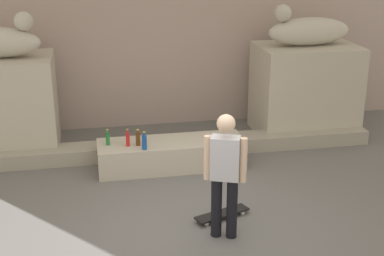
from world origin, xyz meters
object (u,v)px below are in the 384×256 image
Objects in this scene: bottle_brown at (138,139)px; bottle_red at (128,139)px; skateboard at (222,214)px; statue_reclining_right at (307,30)px; bottle_blue at (144,142)px; bottle_green at (108,139)px; skater at (225,171)px.

bottle_red reaches higher than bottle_brown.
skateboard is 3.01× the size of bottle_brown.
bottle_blue is at bearing 20.94° from statue_reclining_right.
bottle_brown reaches higher than skateboard.
statue_reclining_right reaches higher than bottle_red.
bottle_green is at bearing 161.34° from bottle_red.
bottle_blue is 1.11× the size of bottle_brown.
bottle_blue is (0.56, -0.31, 0.02)m from bottle_green.
bottle_brown is at bearing 112.29° from bottle_blue.
statue_reclining_right is at bearing 20.49° from bottle_red.
bottle_green is 0.99× the size of bottle_brown.
skater reaches higher than bottle_brown.
skateboard is at bearing -60.60° from bottle_blue.
statue_reclining_right is 2.00× the size of skateboard.
statue_reclining_right reaches higher than skateboard.
skateboard is 3.05× the size of bottle_green.
statue_reclining_right is 6.08× the size of bottle_green.
skater reaches higher than bottle_red.
bottle_red is (-1.14, 1.78, 0.52)m from skateboard.
skater is 2.44m from bottle_brown.
skater is 5.54× the size of bottle_blue.
bottle_brown is at bearing -12.71° from bottle_green.
bottle_green is at bearing 107.14° from skateboard.
bottle_blue is at bearing -39.23° from bottle_red.
skater is 2.22m from bottle_blue.
skateboard is 2.85× the size of bottle_red.
bottle_green is at bearing 13.48° from statue_reclining_right.
bottle_blue is (-0.89, 1.58, 0.53)m from skateboard.
bottle_brown is 0.17m from bottle_red.
bottle_green is 0.89× the size of bottle_blue.
statue_reclining_right is 4.34m from skateboard.
skateboard is (-2.35, -3.08, -1.94)m from statue_reclining_right.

